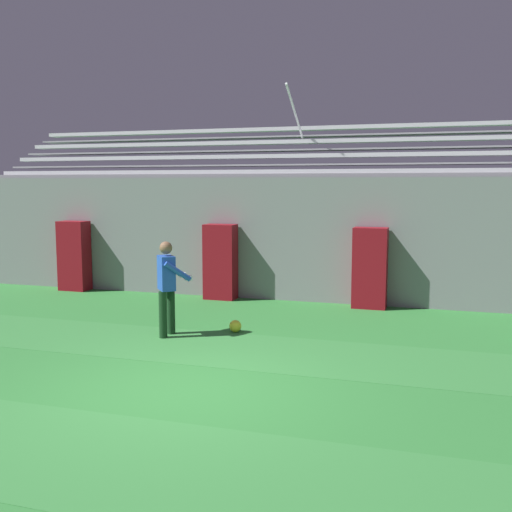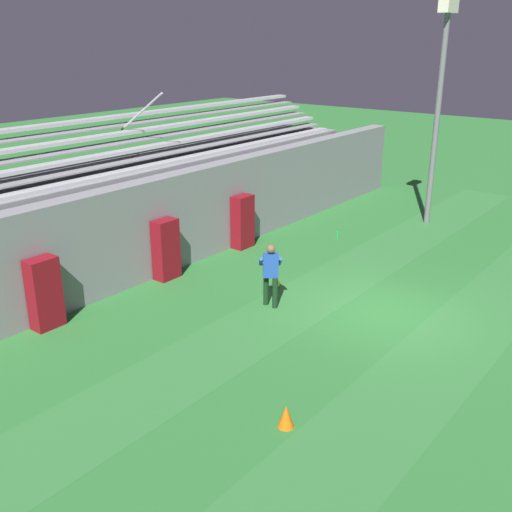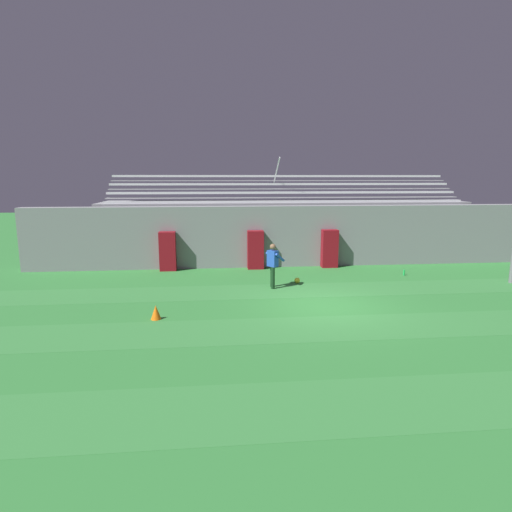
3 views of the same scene
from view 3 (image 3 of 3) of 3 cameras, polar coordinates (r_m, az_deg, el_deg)
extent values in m
plane|color=#2D7533|center=(14.05, 9.35, -6.60)|extent=(80.00, 80.00, 0.00)
cube|color=#337A38|center=(8.82, 19.91, -17.78)|extent=(28.00, 2.00, 0.01)
cube|color=#337A38|center=(12.23, 11.78, -9.28)|extent=(28.00, 2.00, 0.01)
cube|color=#337A38|center=(15.91, 7.49, -4.51)|extent=(28.00, 2.00, 0.01)
cube|color=gray|center=(19.96, 4.67, 2.68)|extent=(24.00, 0.60, 2.80)
cube|color=maroon|center=(19.27, -0.07, 0.83)|extent=(0.72, 0.44, 1.73)
cube|color=maroon|center=(19.89, 9.78, 0.98)|extent=(0.72, 0.44, 1.73)
cube|color=maroon|center=(19.29, -11.69, 0.62)|extent=(0.72, 0.44, 1.73)
cube|color=gray|center=(21.91, 3.74, 3.51)|extent=(18.00, 3.20, 2.90)
cube|color=silver|center=(20.55, 4.36, 7.25)|extent=(17.10, 0.36, 0.10)
cube|color=gray|center=(20.37, 4.45, 6.57)|extent=(17.10, 0.60, 0.04)
cube|color=silver|center=(21.22, 4.04, 8.43)|extent=(17.10, 0.36, 0.10)
cube|color=gray|center=(21.04, 4.13, 7.79)|extent=(17.10, 0.60, 0.04)
cube|color=silver|center=(21.90, 3.74, 9.54)|extent=(17.10, 0.36, 0.10)
cube|color=gray|center=(21.71, 3.82, 8.93)|extent=(17.10, 0.60, 0.04)
cube|color=silver|center=(22.59, 3.46, 10.59)|extent=(17.10, 0.36, 0.10)
cube|color=gray|center=(22.40, 3.54, 10.00)|extent=(17.10, 0.60, 0.04)
cylinder|color=silver|center=(21.24, 2.78, 11.28)|extent=(0.06, 1.93, 1.25)
cylinder|color=#143319|center=(16.16, 2.17, -2.71)|extent=(0.20, 0.20, 0.82)
cylinder|color=#143319|center=(15.87, 2.27, -2.95)|extent=(0.20, 0.20, 0.82)
cube|color=#234CB2|center=(15.87, 2.24, -0.33)|extent=(0.43, 0.45, 0.60)
sphere|color=brown|center=(15.79, 2.25, 1.24)|extent=(0.22, 0.22, 0.22)
cylinder|color=#234CB2|center=(16.12, 1.94, 0.02)|extent=(0.42, 0.37, 0.37)
cylinder|color=#234CB2|center=(15.80, 3.22, -0.20)|extent=(0.42, 0.37, 0.37)
cube|color=silver|center=(16.26, 2.52, -0.36)|extent=(0.15, 0.15, 0.08)
cube|color=silver|center=(16.00, 3.59, -0.55)|extent=(0.15, 0.15, 0.08)
sphere|color=yellow|center=(16.83, 5.51, -3.26)|extent=(0.22, 0.22, 0.22)
cone|color=orange|center=(12.90, -13.21, -7.31)|extent=(0.30, 0.30, 0.42)
cylinder|color=green|center=(19.14, 19.13, -2.10)|extent=(0.07, 0.07, 0.24)
camera|label=1|loc=(9.14, 41.51, -1.09)|focal=42.00mm
camera|label=2|loc=(11.77, -60.03, 17.32)|focal=42.00mm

